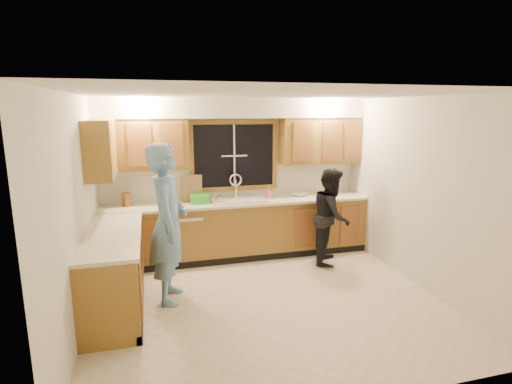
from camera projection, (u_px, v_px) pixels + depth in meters
floor at (267, 300)px, 4.96m from camera, size 4.20×4.20×0.00m
ceiling at (269, 94)px, 4.46m from camera, size 4.20×4.20×0.00m
wall_back at (234, 177)px, 6.51m from camera, size 4.20×0.00×4.20m
wall_left at (76, 215)px, 4.17m from camera, size 0.00×3.80×3.80m
wall_right at (421, 193)px, 5.25m from camera, size 0.00×3.80×3.80m
base_cabinets_back at (239, 230)px, 6.39m from camera, size 4.20×0.60×0.88m
base_cabinets_left at (114, 272)px, 4.75m from camera, size 0.60×1.90×0.88m
countertop_back at (239, 202)px, 6.28m from camera, size 4.20×0.63×0.04m
countertop_left at (113, 234)px, 4.66m from camera, size 0.63×1.90×0.04m
upper_cabinets_left at (142, 145)px, 5.87m from camera, size 1.35×0.33×0.75m
upper_cabinets_right at (320, 141)px, 6.60m from camera, size 1.35×0.33×0.75m
upper_cabinets_return at (100, 149)px, 5.16m from camera, size 0.33×0.90×0.75m
soffit at (236, 108)px, 6.12m from camera, size 4.20×0.35×0.30m
window_frame at (234, 156)px, 6.43m from camera, size 1.44×0.03×1.14m
sink at (238, 204)px, 6.30m from camera, size 0.86×0.52×0.57m
dishwasher at (185, 236)px, 6.17m from camera, size 0.60×0.56×0.82m
stove at (110, 291)px, 4.20m from camera, size 0.58×0.75×0.90m
man at (168, 224)px, 4.82m from camera, size 0.56×0.77×1.95m
woman at (331, 216)px, 6.09m from camera, size 0.84×0.90×1.47m
knife_block at (127, 199)px, 5.93m from camera, size 0.14×0.14×0.20m
cutting_board at (192, 188)px, 6.28m from camera, size 0.32×0.18×0.41m
dish_crate at (200, 199)px, 6.14m from camera, size 0.31×0.29×0.13m
soap_bottle at (269, 192)px, 6.46m from camera, size 0.09×0.09×0.19m
bowl at (299, 194)px, 6.63m from camera, size 0.30×0.30×0.06m
can_left at (217, 201)px, 6.04m from camera, size 0.07×0.07×0.11m
can_right at (220, 200)px, 6.06m from camera, size 0.09×0.09×0.12m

